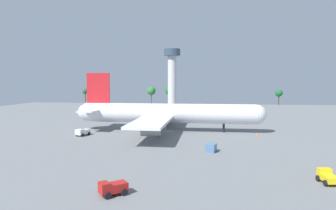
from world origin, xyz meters
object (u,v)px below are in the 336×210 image
object	(u,v)px
cargo_container_fore	(211,148)
safety_cone_tail	(86,129)
catering_truck	(113,188)
safety_cone_nose	(257,134)
maintenance_van	(328,177)
control_tower	(172,72)
cargo_airplane	(167,113)
fuel_truck	(83,132)

from	to	relation	value
cargo_container_fore	safety_cone_tail	bearing A→B (deg)	147.40
safety_cone_tail	cargo_container_fore	bearing A→B (deg)	-32.60
catering_truck	cargo_container_fore	xyz separation A→B (m)	(13.83, 28.27, -0.20)
safety_cone_nose	maintenance_van	bearing A→B (deg)	-84.59
safety_cone_tail	control_tower	bearing A→B (deg)	80.83
cargo_airplane	catering_truck	world-z (taller)	cargo_airplane
cargo_airplane	safety_cone_nose	distance (m)	28.27
maintenance_van	cargo_container_fore	xyz separation A→B (m)	(-17.84, 18.90, -0.12)
control_tower	safety_cone_nose	bearing A→B (deg)	-69.99
fuel_truck	catering_truck	bearing A→B (deg)	-61.90
cargo_airplane	cargo_container_fore	xyz separation A→B (m)	(13.71, -27.08, -4.79)
safety_cone_tail	control_tower	size ratio (longest dim) A/B	0.02
fuel_truck	safety_cone_tail	distance (m)	11.05
cargo_container_fore	control_tower	world-z (taller)	control_tower
safety_cone_nose	safety_cone_tail	world-z (taller)	safety_cone_nose
cargo_airplane	maintenance_van	xyz separation A→B (m)	(31.55, -45.98, -4.68)
fuel_truck	safety_cone_tail	world-z (taller)	fuel_truck
fuel_truck	safety_cone_tail	xyz separation A→B (m)	(-3.50, 10.45, -0.83)
cargo_airplane	catering_truck	bearing A→B (deg)	-90.13
fuel_truck	control_tower	xyz separation A→B (m)	(12.98, 112.51, 21.18)
cargo_container_fore	fuel_truck	bearing A→B (deg)	157.26
cargo_airplane	fuel_truck	world-z (taller)	cargo_airplane
cargo_airplane	maintenance_van	bearing A→B (deg)	-55.54
maintenance_van	safety_cone_tail	xyz separation A→B (m)	(-58.60, 44.97, -0.71)
catering_truck	control_tower	xyz separation A→B (m)	(-10.45, 156.40, 21.21)
catering_truck	safety_cone_nose	xyz separation A→B (m)	(27.66, 51.74, -0.68)
fuel_truck	control_tower	size ratio (longest dim) A/B	0.13
cargo_container_fore	catering_truck	bearing A→B (deg)	-116.08
catering_truck	cargo_container_fore	distance (m)	31.47
fuel_truck	safety_cone_nose	bearing A→B (deg)	8.74
safety_cone_nose	control_tower	bearing A→B (deg)	110.01
maintenance_van	catering_truck	xyz separation A→B (m)	(-31.67, -9.37, 0.08)
fuel_truck	maintenance_van	xyz separation A→B (m)	(55.10, -34.52, -0.11)
maintenance_van	catering_truck	size ratio (longest dim) A/B	0.96
safety_cone_nose	safety_cone_tail	xyz separation A→B (m)	(-54.59, 2.59, -0.11)
fuel_truck	maintenance_van	distance (m)	65.03
maintenance_van	safety_cone_tail	bearing A→B (deg)	142.50
maintenance_van	safety_cone_nose	distance (m)	42.57
control_tower	catering_truck	bearing A→B (deg)	-86.18
safety_cone_tail	safety_cone_nose	bearing A→B (deg)	-2.72
maintenance_van	control_tower	world-z (taller)	control_tower
maintenance_van	control_tower	bearing A→B (deg)	105.99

